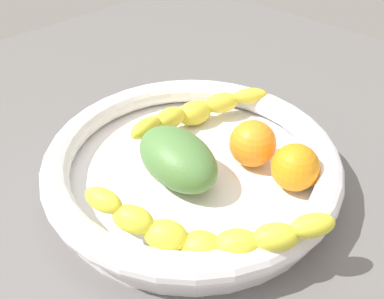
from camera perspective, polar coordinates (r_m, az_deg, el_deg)
kitchen_counter at (r=55.15cm, az=0.00°, el=-5.27°), size 120.00×120.00×3.00cm
fruit_bowl at (r=52.35cm, az=0.00°, el=-1.89°), size 36.57×36.57×5.30cm
banana_draped_left at (r=41.06cm, az=1.42°, el=-11.43°), size 21.48×15.72×5.89cm
banana_draped_right at (r=59.16cm, az=0.67°, el=5.23°), size 9.13×21.41×4.24cm
orange_front at (r=50.11cm, az=13.89°, el=-2.36°), size 5.66×5.66×5.66cm
orange_mid_left at (r=52.58cm, az=8.28°, el=0.83°), size 5.92×5.92×5.92cm
mango_green at (r=49.72cm, az=-2.21°, el=-1.08°), size 12.98×9.22×6.13cm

